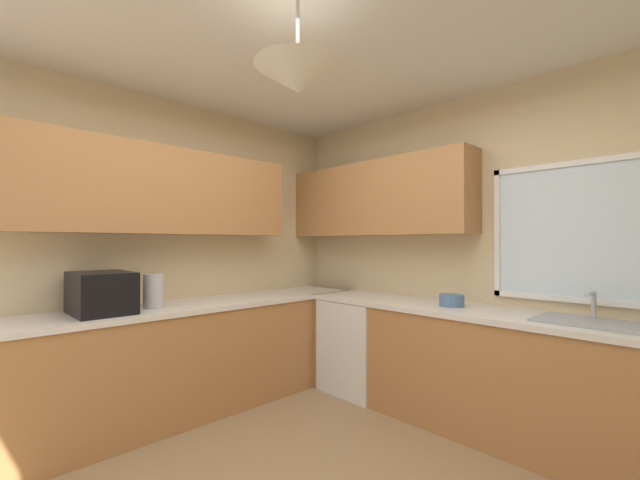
{
  "coord_description": "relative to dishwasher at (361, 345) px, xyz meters",
  "views": [
    {
      "loc": [
        1.49,
        -1.27,
        1.38
      ],
      "look_at": [
        -0.6,
        0.73,
        1.4
      ],
      "focal_mm": 22.02,
      "sensor_mm": 36.0,
      "label": 1
    }
  ],
  "objects": [
    {
      "name": "sink_assembly",
      "position": [
        1.79,
        0.04,
        0.48
      ],
      "size": [
        0.56,
        0.4,
        0.19
      ],
      "color": "#9EA0A5",
      "rests_on": "counter_run_back"
    },
    {
      "name": "microwave",
      "position": [
        -0.66,
        -2.04,
        0.61
      ],
      "size": [
        0.48,
        0.36,
        0.29
      ],
      "primitive_type": "cube",
      "color": "black",
      "rests_on": "counter_run_left"
    },
    {
      "name": "bowl",
      "position": [
        0.9,
        0.03,
        0.51
      ],
      "size": [
        0.19,
        0.19,
        0.09
      ],
      "primitive_type": "cylinder",
      "color": "#4C7099",
      "rests_on": "counter_run_back"
    },
    {
      "name": "counter_run_left",
      "position": [
        -0.66,
        -1.57,
        0.02
      ],
      "size": [
        0.65,
        3.54,
        0.88
      ],
      "color": "#AD7542",
      "rests_on": "ground_plane"
    },
    {
      "name": "room_shell",
      "position": [
        0.55,
        -1.07,
        1.35
      ],
      "size": [
        3.87,
        3.93,
        2.68
      ],
      "color": "beige",
      "rests_on": "ground_plane"
    },
    {
      "name": "counter_run_back",
      "position": [
        1.12,
        0.03,
        0.02
      ],
      "size": [
        2.96,
        0.65,
        0.88
      ],
      "color": "#AD7542",
      "rests_on": "ground_plane"
    },
    {
      "name": "dishwasher",
      "position": [
        0.0,
        0.0,
        0.0
      ],
      "size": [
        0.6,
        0.6,
        0.84
      ],
      "primitive_type": "cube",
      "color": "white",
      "rests_on": "ground_plane"
    },
    {
      "name": "kettle",
      "position": [
        -0.64,
        -1.68,
        0.59
      ],
      "size": [
        0.15,
        0.15,
        0.26
      ],
      "primitive_type": "cylinder",
      "color": "#B7B7BC",
      "rests_on": "counter_run_left"
    }
  ]
}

